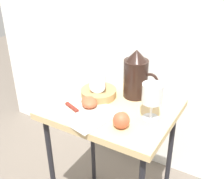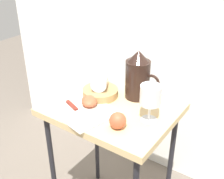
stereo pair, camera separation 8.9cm
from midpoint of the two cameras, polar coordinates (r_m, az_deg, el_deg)
table at (r=1.26m, az=2.04°, el=-6.40°), size 0.53×0.43×0.69m
linen_napkin at (r=1.19m, az=-4.17°, el=-3.94°), size 0.32×0.27×0.00m
basket_tray at (r=1.28m, az=-0.36°, el=-0.65°), size 0.16×0.16×0.03m
pitcher at (r=1.25m, az=7.22°, el=2.11°), size 0.16×0.11×0.22m
wine_glass_upright at (r=1.09m, az=10.04°, el=-1.53°), size 0.08×0.08×0.15m
wine_glass_tipped_near at (r=1.26m, az=-0.48°, el=1.63°), size 0.13×0.15×0.07m
apple_half_left at (r=1.21m, az=-2.51°, el=-2.19°), size 0.06×0.06×0.04m
apple_half_right at (r=1.20m, az=-2.42°, el=-2.60°), size 0.06×0.06×0.04m
apple_whole at (r=1.07m, az=3.56°, el=-6.29°), size 0.06×0.06×0.06m
knife at (r=1.18m, az=-5.19°, el=-3.97°), size 0.20×0.09×0.01m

